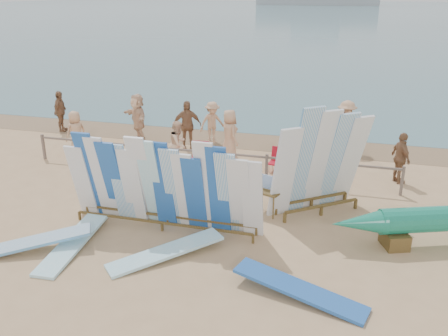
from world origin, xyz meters
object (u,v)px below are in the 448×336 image
(beachgoer_6, at_px, (229,134))
(beachgoer_0, at_px, (76,132))
(flat_board_e, at_px, (32,251))
(beachgoer_3, at_px, (212,123))
(beachgoer_8, at_px, (288,152))
(side_surfboard_rack, at_px, (319,164))
(beachgoer_10, at_px, (401,158))
(flat_board_a, at_px, (74,247))
(beachgoer_7, at_px, (314,130))
(beach_chair_right, at_px, (277,164))
(beachgoer_extra_1, at_px, (60,111))
(main_surfboard_rack, at_px, (163,187))
(beach_chair_left, at_px, (199,161))
(beachgoer_2, at_px, (178,144))
(stroller, at_px, (291,159))
(beachgoer_9, at_px, (346,126))
(flat_board_b, at_px, (166,257))
(beachgoer_4, at_px, (187,125))
(flat_board_d, at_px, (299,296))
(vendor_table, at_px, (266,200))
(beachgoer_11, at_px, (138,117))

(beachgoer_6, relative_size, beachgoer_0, 1.12)
(flat_board_e, height_order, beachgoer_3, beachgoer_3)
(beachgoer_0, bearing_deg, beachgoer_8, 119.24)
(side_surfboard_rack, height_order, beachgoer_10, side_surfboard_rack)
(side_surfboard_rack, bearing_deg, beachgoer_8, 77.30)
(flat_board_a, xyz_separation_m, beachgoer_7, (4.72, 8.49, 0.85))
(beach_chair_right, relative_size, beachgoer_extra_1, 0.46)
(main_surfboard_rack, bearing_deg, beachgoer_3, 96.94)
(beach_chair_left, bearing_deg, beachgoer_2, 173.29)
(stroller, height_order, beachgoer_9, beachgoer_9)
(flat_board_b, relative_size, beachgoer_7, 1.59)
(beachgoer_9, distance_m, beachgoer_4, 5.88)
(flat_board_e, distance_m, beachgoer_3, 9.21)
(beachgoer_2, bearing_deg, beachgoer_9, -53.76)
(stroller, distance_m, beachgoer_7, 2.34)
(flat_board_e, height_order, flat_board_d, flat_board_e)
(side_surfboard_rack, bearing_deg, beachgoer_6, 95.52)
(beachgoer_6, bearing_deg, flat_board_e, 119.12)
(vendor_table, xyz_separation_m, beach_chair_right, (-0.25, 3.21, -0.14))
(flat_board_e, distance_m, beachgoer_0, 7.12)
(flat_board_b, bearing_deg, beachgoer_10, 93.57)
(flat_board_b, height_order, beachgoer_4, beachgoer_4)
(beachgoer_10, xyz_separation_m, beachgoer_6, (-5.67, 0.83, 0.08))
(stroller, relative_size, beachgoer_extra_1, 0.65)
(beachgoer_11, height_order, beachgoer_8, beachgoer_11)
(side_surfboard_rack, distance_m, flat_board_d, 4.17)
(beachgoer_3, xyz_separation_m, beachgoer_4, (-0.68, -1.04, 0.11))
(beachgoer_9, relative_size, beachgoer_2, 1.20)
(side_surfboard_rack, relative_size, beachgoer_11, 1.63)
(beachgoer_11, relative_size, beachgoer_0, 1.18)
(side_surfboard_rack, distance_m, flat_board_a, 6.47)
(beachgoer_9, bearing_deg, flat_board_b, 160.60)
(beach_chair_right, bearing_deg, beachgoer_7, 76.04)
(beachgoer_2, distance_m, beachgoer_8, 3.69)
(beach_chair_right, relative_size, beachgoer_7, 0.46)
(beachgoer_9, xyz_separation_m, beachgoer_8, (-1.68, -3.10, -0.16))
(beachgoer_11, relative_size, beachgoer_2, 1.18)
(flat_board_e, distance_m, beach_chair_right, 8.06)
(flat_board_a, distance_m, beachgoer_0, 7.13)
(beachgoer_extra_1, bearing_deg, beachgoer_7, -99.72)
(beachgoer_10, bearing_deg, flat_board_a, 103.40)
(beachgoer_extra_1, height_order, beachgoer_4, beachgoer_4)
(side_surfboard_rack, distance_m, beachgoer_7, 5.12)
(flat_board_b, relative_size, beachgoer_6, 1.53)
(beachgoer_10, height_order, beachgoer_extra_1, beachgoer_extra_1)
(beachgoer_7, bearing_deg, beachgoer_11, 32.76)
(vendor_table, bearing_deg, main_surfboard_rack, -127.36)
(flat_board_b, xyz_separation_m, beachgoer_6, (-0.34, 6.87, 0.88))
(main_surfboard_rack, bearing_deg, beachgoer_4, 104.26)
(beachgoer_7, bearing_deg, beachgoer_8, 108.00)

